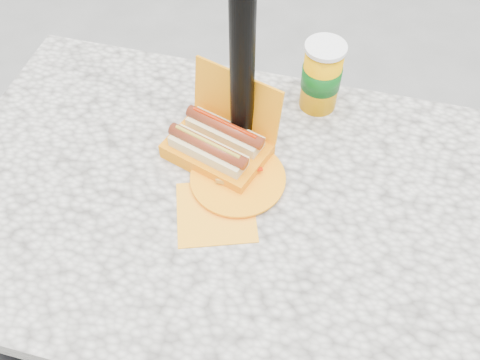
% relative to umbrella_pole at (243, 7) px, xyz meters
% --- Properties ---
extents(ground, '(60.00, 60.00, 0.00)m').
position_rel_umbrella_pole_xyz_m(ground, '(0.00, -0.16, -1.10)').
color(ground, slate).
extents(picnic_table, '(1.20, 0.80, 0.75)m').
position_rel_umbrella_pole_xyz_m(picnic_table, '(0.00, -0.16, -0.46)').
color(picnic_table, beige).
rests_on(picnic_table, ground).
extents(umbrella_pole, '(0.05, 0.05, 2.20)m').
position_rel_umbrella_pole_xyz_m(umbrella_pole, '(0.00, 0.00, 0.00)').
color(umbrella_pole, black).
rests_on(umbrella_pole, ground).
extents(hotdog_box, '(0.25, 0.22, 0.17)m').
position_rel_umbrella_pole_xyz_m(hotdog_box, '(-0.04, -0.05, -0.31)').
color(hotdog_box, orange).
rests_on(hotdog_box, picnic_table).
extents(fries_plate, '(0.23, 0.29, 0.04)m').
position_rel_umbrella_pole_xyz_m(fries_plate, '(0.02, -0.12, -0.34)').
color(fries_plate, '#FFA11B').
rests_on(fries_plate, picnic_table).
extents(soda_cup, '(0.09, 0.09, 0.17)m').
position_rel_umbrella_pole_xyz_m(soda_cup, '(0.14, 0.16, -0.26)').
color(soda_cup, '#F6A200').
rests_on(soda_cup, picnic_table).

